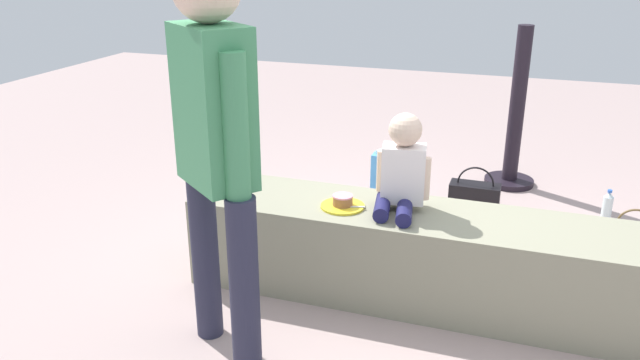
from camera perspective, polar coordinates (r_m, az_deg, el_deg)
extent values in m
plane|color=#A78F8C|center=(3.34, 8.73, -10.40)|extent=(12.00, 12.00, 0.00)
cube|color=gray|center=(3.23, 8.96, -6.82)|extent=(2.34, 0.49, 0.47)
cylinder|color=#1A1A49|center=(3.09, 5.63, -2.36)|extent=(0.12, 0.26, 0.08)
cylinder|color=#1A1A49|center=(3.05, 7.60, -2.75)|extent=(0.12, 0.26, 0.08)
cube|color=white|center=(3.12, 7.50, 0.57)|extent=(0.23, 0.17, 0.28)
sphere|color=beige|center=(3.05, 7.69, 4.51)|extent=(0.16, 0.16, 0.16)
cylinder|color=beige|center=(3.16, 5.56, 0.83)|extent=(0.05, 0.05, 0.21)
cylinder|color=beige|center=(3.08, 9.48, 0.13)|extent=(0.05, 0.05, 0.21)
cylinder|color=#25263B|center=(2.58, -6.81, -9.97)|extent=(0.12, 0.12, 0.81)
cylinder|color=#25263B|center=(2.88, -10.29, -6.66)|extent=(0.12, 0.12, 0.81)
cube|color=#418A5A|center=(2.47, -9.55, 6.50)|extent=(0.40, 0.37, 0.62)
cylinder|color=#418A5A|center=(2.32, -7.60, 4.25)|extent=(0.10, 0.10, 0.59)
cylinder|color=#418A5A|center=(2.64, -11.12, 6.07)|extent=(0.10, 0.10, 0.59)
cylinder|color=yellow|center=(3.16, 2.05, -2.36)|extent=(0.22, 0.22, 0.01)
cylinder|color=#98603B|center=(3.15, 2.05, -1.89)|extent=(0.10, 0.10, 0.04)
cylinder|color=pink|center=(3.14, 2.06, -1.44)|extent=(0.10, 0.10, 0.01)
cube|color=silver|center=(3.13, 3.05, -2.42)|extent=(0.11, 0.04, 0.00)
cube|color=#4C99E0|center=(4.46, 5.89, 0.28)|extent=(0.18, 0.13, 0.33)
torus|color=white|center=(4.41, 5.46, 2.37)|extent=(0.07, 0.01, 0.07)
torus|color=white|center=(4.39, 6.48, 2.26)|extent=(0.07, 0.01, 0.07)
cylinder|color=black|center=(4.98, 16.62, -0.09)|extent=(0.36, 0.36, 0.04)
cylinder|color=black|center=(4.81, 17.34, 6.46)|extent=(0.11, 0.11, 1.13)
cylinder|color=silver|center=(4.51, 24.40, -2.40)|extent=(0.06, 0.06, 0.17)
cone|color=silver|center=(4.47, 24.59, -1.21)|extent=(0.06, 0.06, 0.03)
cylinder|color=blue|center=(4.47, 24.64, -0.92)|extent=(0.03, 0.03, 0.02)
cylinder|color=silver|center=(3.82, -0.30, -4.51)|extent=(0.07, 0.07, 0.17)
cone|color=silver|center=(3.78, -0.31, -3.13)|extent=(0.06, 0.06, 0.03)
cylinder|color=blue|center=(3.77, -0.31, -2.79)|extent=(0.03, 0.03, 0.02)
cube|color=white|center=(4.17, 3.46, -2.56)|extent=(0.37, 0.34, 0.14)
cube|color=black|center=(4.37, 13.70, -1.60)|extent=(0.33, 0.15, 0.20)
torus|color=black|center=(4.33, 13.81, -0.37)|extent=(0.24, 0.01, 0.24)
cube|color=brown|center=(3.92, 26.19, -5.43)|extent=(0.27, 0.14, 0.26)
torus|color=brown|center=(3.87, 26.49, -3.71)|extent=(0.20, 0.01, 0.20)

